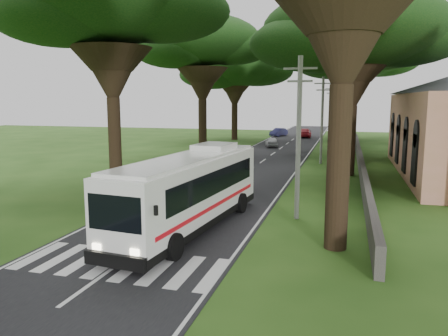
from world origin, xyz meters
The scene contains 18 objects.
ground centered at (0.00, 0.00, 0.00)m, with size 140.00×140.00×0.00m, color #264C15.
road centered at (0.00, 25.00, 0.01)m, with size 8.00×120.00×0.04m, color black.
crosswalk centered at (0.00, -2.00, 0.00)m, with size 8.00×3.00×0.01m, color silver.
property_wall centered at (9.00, 24.00, 0.60)m, with size 0.35×50.00×1.20m, color #383533.
pole_near centered at (5.50, 6.00, 4.18)m, with size 1.60×0.24×8.00m.
pole_mid centered at (5.50, 26.00, 4.18)m, with size 1.60×0.24×8.00m.
pole_far centered at (5.50, 46.00, 4.18)m, with size 1.60×0.24×8.00m.
tree_l_mida centered at (-8.00, 12.00, 12.28)m, with size 13.18×13.18×15.27m.
tree_l_midb centered at (-7.50, 30.00, 11.96)m, with size 12.48×12.48×14.83m.
tree_l_far centered at (-8.50, 48.00, 10.57)m, with size 14.04×14.04×13.66m.
tree_r_mida centered at (8.00, 20.00, 11.02)m, with size 13.87×13.87×14.09m.
tree_r_midb centered at (7.50, 38.00, 12.28)m, with size 15.81×15.81×15.73m.
tree_r_far centered at (8.50, 56.00, 12.47)m, with size 16.26×16.26×16.00m.
coach_bus centered at (0.98, 2.94, 1.83)m, with size 3.60×11.74×3.41m.
distant_car_a centered at (-1.34, 39.02, 0.65)m, with size 1.46×3.63×1.24m, color #A9AAAE.
distant_car_b centered at (-3.00, 55.64, 0.68)m, with size 1.38×3.96×1.31m, color navy.
distant_car_c centered at (1.33, 54.49, 0.73)m, with size 1.97×4.85×1.41m, color maroon.
pedestrian centered at (-5.40, 12.97, 0.90)m, with size 0.66×0.43×1.80m, color black.
Camera 1 is at (7.77, -15.48, 5.92)m, focal length 35.00 mm.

